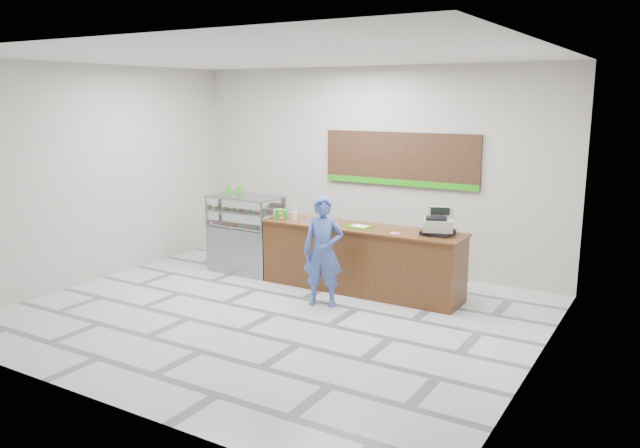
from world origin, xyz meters
The scene contains 16 objects.
floor centered at (0.00, 0.00, 0.00)m, with size 7.00×7.00×0.00m, color silver.
back_wall centered at (0.00, 3.00, 1.75)m, with size 7.00×7.00×0.00m, color #B8B4A9.
ceiling centered at (0.00, 0.00, 3.50)m, with size 7.00×7.00×0.00m, color silver.
sales_counter centered at (0.55, 1.55, 0.52)m, with size 3.26×0.76×1.03m.
display_case centered at (-1.67, 1.55, 0.68)m, with size 1.22×0.72×1.33m.
menu_board centered at (0.55, 2.96, 1.93)m, with size 2.80×0.06×0.90m.
cash_register centered at (1.76, 1.64, 1.18)m, with size 0.54×0.55×0.39m.
card_terminal centered at (1.71, 1.52, 1.05)m, with size 0.08×0.15×0.04m, color black.
serving_tray centered at (0.54, 1.51, 1.04)m, with size 0.36×0.28×0.02m.
napkin_box centered at (-0.95, 1.52, 1.10)m, with size 0.15×0.15×0.13m, color white.
straw_cup centered at (-0.64, 1.51, 1.09)m, with size 0.08×0.08×0.13m, color silver.
promo_box centered at (-0.82, 1.39, 1.11)m, with size 0.18×0.12×0.16m, color #249E11.
donut_decal centered at (1.19, 1.37, 1.03)m, with size 0.15×0.15×0.00m, color pink.
green_cup_left centered at (-2.10, 1.63, 1.39)m, with size 0.08×0.08×0.13m, color #249E11.
green_cup_right centered at (-1.92, 1.72, 1.39)m, with size 0.08×0.08×0.13m, color #249E11.
customer centered at (0.39, 0.69, 0.81)m, with size 0.59×0.39×1.61m, color #3C56A0.
Camera 1 is at (4.82, -6.80, 2.99)m, focal length 35.00 mm.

